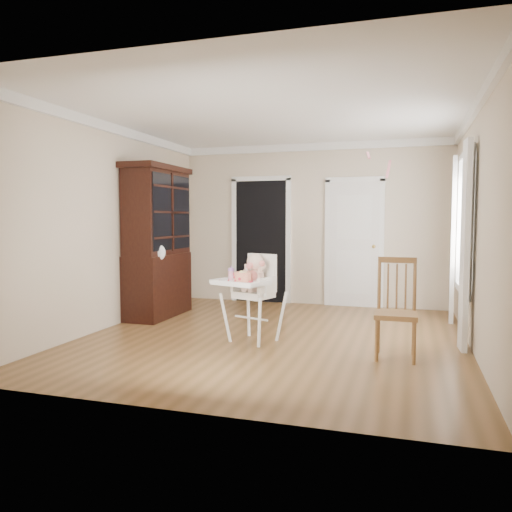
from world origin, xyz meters
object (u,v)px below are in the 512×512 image
(dining_chair, at_px, (396,312))
(sippy_cup, at_px, (231,274))
(china_cabinet, at_px, (158,242))
(high_chair, at_px, (253,287))
(cake, at_px, (243,277))

(dining_chair, bearing_deg, sippy_cup, 175.17)
(sippy_cup, distance_m, china_cabinet, 1.96)
(high_chair, bearing_deg, dining_chair, 11.11)
(dining_chair, bearing_deg, high_chair, 171.69)
(cake, relative_size, china_cabinet, 0.11)
(high_chair, xyz_separation_m, dining_chair, (1.62, -0.22, -0.16))
(high_chair, distance_m, china_cabinet, 2.15)
(high_chair, relative_size, china_cabinet, 0.47)
(cake, bearing_deg, dining_chair, 0.19)
(sippy_cup, distance_m, dining_chair, 1.90)
(sippy_cup, bearing_deg, high_chair, 18.20)
(high_chair, distance_m, sippy_cup, 0.30)
(cake, height_order, dining_chair, dining_chair)
(sippy_cup, relative_size, dining_chair, 0.17)
(dining_chair, bearing_deg, china_cabinet, 159.03)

